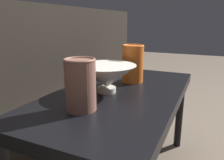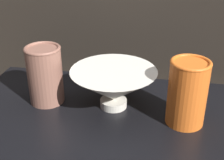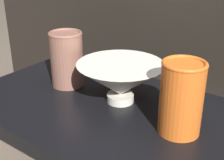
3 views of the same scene
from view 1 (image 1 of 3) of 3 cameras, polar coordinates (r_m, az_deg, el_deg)
table at (r=0.85m, az=1.80°, el=-5.67°), size 0.84×0.44×0.40m
couch_backdrop at (r=1.16m, az=-23.65°, el=-0.98°), size 1.69×0.50×0.73m
bowl at (r=0.81m, az=-1.46°, el=0.94°), size 0.22×0.22×0.10m
vase_textured_left at (r=0.65m, az=-8.25°, el=-1.04°), size 0.09×0.09×0.16m
vase_colorful_right at (r=0.96m, az=5.40°, el=4.43°), size 0.09×0.09×0.16m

